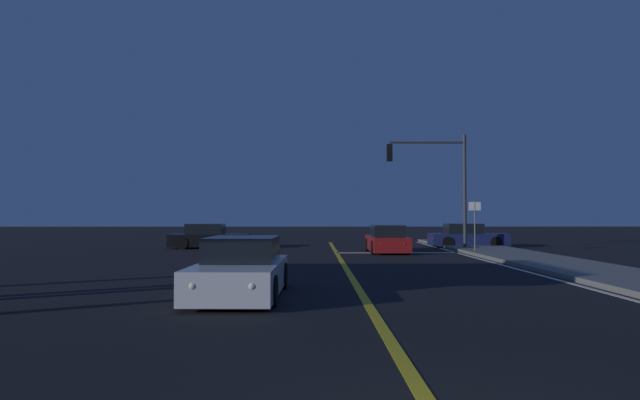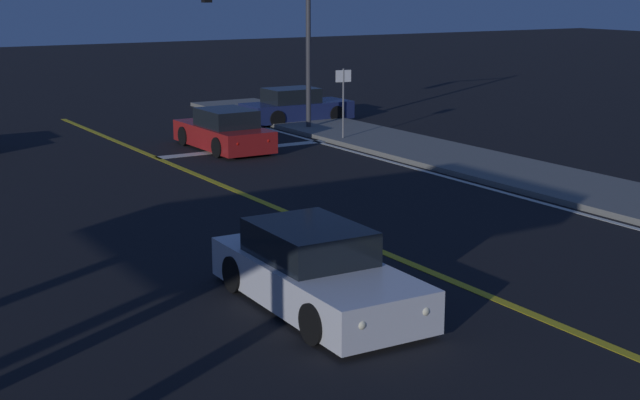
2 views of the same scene
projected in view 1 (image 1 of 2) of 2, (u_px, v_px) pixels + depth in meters
sidewalk_right at (614, 276)px, 16.16m from camera, size 3.20×43.72×0.15m
lane_line_center at (352, 278)px, 16.06m from camera, size 0.20×41.29×0.01m
lane_line_edge_right at (551, 278)px, 16.13m from camera, size 0.16×41.29×0.01m
stop_bar at (399, 253)px, 26.74m from camera, size 6.05×0.50×0.01m
car_mid_block_black at (209, 238)px, 30.50m from camera, size 4.37×2.04×1.34m
car_distant_tail_white at (241, 270)px, 12.64m from camera, size 1.98×4.57×1.34m
car_far_approaching_navy at (467, 237)px, 31.26m from camera, size 4.33×1.85×1.34m
car_lead_oncoming_red at (387, 241)px, 27.09m from camera, size 1.84×4.26×1.34m
traffic_signal_near_right at (437, 173)px, 29.17m from camera, size 4.19×0.28×6.06m
street_sign_corner at (475, 218)px, 26.33m from camera, size 0.56×0.11×2.50m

